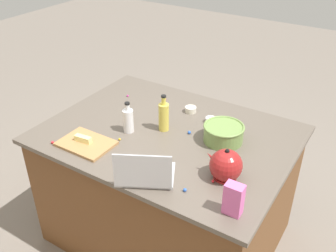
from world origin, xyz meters
TOP-DOWN VIEW (x-y plane):
  - ground_plane at (0.00, 0.00)m, footprint 12.00×12.00m
  - island_counter at (0.00, 0.00)m, footprint 1.58×1.18m
  - laptop at (-0.15, 0.47)m, footprint 0.38×0.35m
  - mixing_bowl_large at (-0.34, -0.10)m, footprint 0.25×0.25m
  - bottle_vinegar at (0.23, 0.12)m, footprint 0.07×0.07m
  - bottle_oil at (0.04, -0.02)m, footprint 0.07×0.07m
  - kettle at (-0.50, 0.22)m, footprint 0.21×0.18m
  - cutting_board at (0.35, 0.39)m, footprint 0.33×0.23m
  - butter_stick_left at (0.37, 0.39)m, footprint 0.11×0.05m
  - ramekin_small at (0.01, -0.32)m, footprint 0.08×0.08m
  - ramekin_medium at (-0.17, -0.26)m, footprint 0.07×0.07m
  - candy_bag at (-0.65, 0.45)m, footprint 0.09×0.06m
  - candy_0 at (0.21, 0.24)m, footprint 0.01×0.01m
  - candy_1 at (0.04, -0.35)m, footprint 0.01×0.01m
  - candy_2 at (0.53, -0.27)m, footprint 0.01×0.01m
  - candy_3 at (-0.47, 0.29)m, footprint 0.02×0.02m
  - candy_4 at (0.26, -0.38)m, footprint 0.02×0.02m
  - candy_5 at (-0.12, -0.06)m, footprint 0.02×0.02m
  - candy_6 at (0.53, 0.49)m, footprint 0.02×0.02m
  - candy_7 at (-0.38, 0.44)m, footprint 0.02×0.02m

SIDE VIEW (x-z plane):
  - ground_plane at x=0.00m, z-range 0.00..0.00m
  - island_counter at x=0.00m, z-range 0.00..0.90m
  - candy_0 at x=0.21m, z-range 0.90..0.91m
  - candy_1 at x=0.04m, z-range 0.90..0.91m
  - candy_2 at x=0.53m, z-range 0.90..0.91m
  - candy_4 at x=0.26m, z-range 0.90..0.92m
  - candy_3 at x=-0.47m, z-range 0.90..0.92m
  - cutting_board at x=0.35m, z-range 0.90..0.92m
  - candy_7 at x=-0.38m, z-range 0.90..0.92m
  - candy_6 at x=0.53m, z-range 0.90..0.92m
  - candy_5 at x=-0.12m, z-range 0.90..0.92m
  - ramekin_medium at x=-0.17m, z-range 0.90..0.94m
  - ramekin_small at x=0.01m, z-range 0.90..0.94m
  - butter_stick_left at x=0.37m, z-range 0.92..0.95m
  - laptop at x=-0.15m, z-range 0.84..1.06m
  - mixing_bowl_large at x=-0.34m, z-range 0.90..1.01m
  - kettle at x=-0.50m, z-range 0.88..1.08m
  - bottle_vinegar at x=0.23m, z-range 0.88..1.09m
  - candy_bag at x=-0.65m, z-range 0.90..1.07m
  - bottle_oil at x=0.04m, z-range 0.88..1.12m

